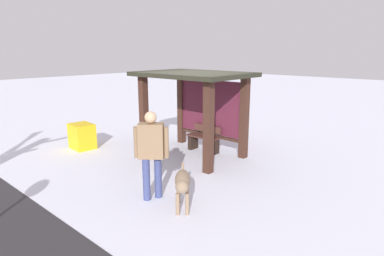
{
  "coord_description": "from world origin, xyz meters",
  "views": [
    {
      "loc": [
        5.6,
        -6.35,
        2.78
      ],
      "look_at": [
        0.4,
        -0.49,
        0.91
      ],
      "focal_mm": 30.22,
      "sensor_mm": 36.0,
      "label": 1
    }
  ],
  "objects_px": {
    "bench_left_inside": "(204,140)",
    "dog": "(182,183)",
    "person_walking": "(151,148)",
    "grit_bin": "(82,136)",
    "bus_shelter": "(197,93)"
  },
  "relations": [
    {
      "from": "bus_shelter",
      "to": "bench_left_inside",
      "type": "relative_size",
      "value": 2.9
    },
    {
      "from": "dog",
      "to": "grit_bin",
      "type": "relative_size",
      "value": 1.15
    },
    {
      "from": "bench_left_inside",
      "to": "dog",
      "type": "relative_size",
      "value": 1.17
    },
    {
      "from": "bus_shelter",
      "to": "person_walking",
      "type": "xyz_separation_m",
      "value": [
        1.19,
        -2.69,
        -0.69
      ]
    },
    {
      "from": "dog",
      "to": "person_walking",
      "type": "bearing_deg",
      "value": -177.37
    },
    {
      "from": "bench_left_inside",
      "to": "dog",
      "type": "distance_m",
      "value": 3.55
    },
    {
      "from": "bench_left_inside",
      "to": "person_walking",
      "type": "relative_size",
      "value": 0.57
    },
    {
      "from": "person_walking",
      "to": "grit_bin",
      "type": "xyz_separation_m",
      "value": [
        -4.04,
        0.86,
        -0.65
      ]
    },
    {
      "from": "person_walking",
      "to": "dog",
      "type": "bearing_deg",
      "value": 2.63
    },
    {
      "from": "person_walking",
      "to": "bench_left_inside",
      "type": "bearing_deg",
      "value": 111.68
    },
    {
      "from": "bench_left_inside",
      "to": "dog",
      "type": "xyz_separation_m",
      "value": [
        1.95,
        -2.96,
        0.2
      ]
    },
    {
      "from": "bench_left_inside",
      "to": "grit_bin",
      "type": "relative_size",
      "value": 1.35
    },
    {
      "from": "bus_shelter",
      "to": "grit_bin",
      "type": "relative_size",
      "value": 3.9
    },
    {
      "from": "dog",
      "to": "grit_bin",
      "type": "height_order",
      "value": "grit_bin"
    },
    {
      "from": "dog",
      "to": "grit_bin",
      "type": "xyz_separation_m",
      "value": [
        -4.8,
        0.82,
        -0.16
      ]
    }
  ]
}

